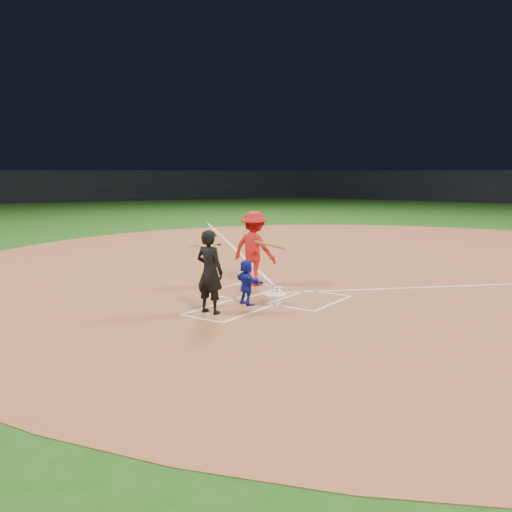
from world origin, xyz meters
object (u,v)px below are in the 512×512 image
Objects in this scene: home_plate at (275,295)px; on_deck_circle at (209,246)px; catcher at (247,282)px; batter_at_plate at (254,249)px; umpire at (210,272)px.

on_deck_circle is at bearing -40.67° from home_plate.
on_deck_circle is at bearing -25.40° from catcher.
home_plate is 0.31× the size of batter_at_plate.
home_plate is 1.66m from batter_at_plate.
catcher is at bearing -100.87° from umpire.
catcher is at bearing 90.96° from home_plate.
home_plate is 0.58× the size of catcher.
umpire is at bearing 86.09° from home_plate.
umpire reaches higher than catcher.
catcher is (7.31, -7.50, 0.51)m from on_deck_circle.
home_plate is at bearing -68.72° from catcher.
umpire reaches higher than on_deck_circle.
batter_at_plate is at bearing -73.62° from umpire.
batter_at_plate is at bearing -32.24° from home_plate.
batter_at_plate is at bearing -42.03° from on_deck_circle.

